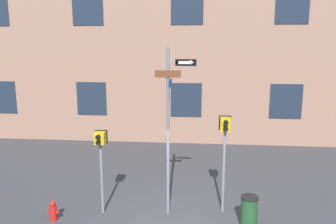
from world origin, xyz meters
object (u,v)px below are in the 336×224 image
object	(u,v)px
pedestrian_signal_left	(101,150)
trash_bin	(249,212)
pedestrian_signal_right	(225,139)
street_sign_pole	(170,120)
fire_hydrant	(53,211)

from	to	relation	value
pedestrian_signal_left	trash_bin	size ratio (longest dim) A/B	2.83
pedestrian_signal_right	street_sign_pole	bearing A→B (deg)	-170.76
trash_bin	pedestrian_signal_left	bearing A→B (deg)	174.47
street_sign_pole	pedestrian_signal_right	world-z (taller)	street_sign_pole
trash_bin	fire_hydrant	bearing A→B (deg)	-178.27
pedestrian_signal_left	trash_bin	distance (m)	4.39
street_sign_pole	fire_hydrant	bearing A→B (deg)	-167.78
pedestrian_signal_right	fire_hydrant	bearing A→B (deg)	-168.74
pedestrian_signal_left	pedestrian_signal_right	bearing A→B (deg)	6.22
street_sign_pole	fire_hydrant	size ratio (longest dim) A/B	8.27
pedestrian_signal_left	trash_bin	xyz separation A→B (m)	(4.12, -0.40, -1.46)
fire_hydrant	street_sign_pole	bearing A→B (deg)	12.22
street_sign_pole	pedestrian_signal_right	xyz separation A→B (m)	(1.53, 0.25, -0.58)
pedestrian_signal_right	fire_hydrant	distance (m)	5.19
pedestrian_signal_left	pedestrian_signal_right	size ratio (longest dim) A/B	0.86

